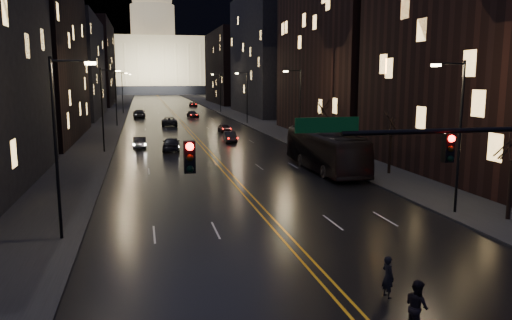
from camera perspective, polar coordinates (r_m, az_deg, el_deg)
ground at (r=18.61m, az=10.65°, el=-16.32°), size 900.00×900.00×0.00m
road at (r=145.70m, az=-10.19°, el=6.12°), size 20.00×320.00×0.02m
sidewalk_left at (r=145.71m, az=-15.73°, el=5.94°), size 8.00×320.00×0.16m
sidewalk_right at (r=147.02m, az=-4.70°, el=6.29°), size 8.00×320.00×0.16m
center_line at (r=145.70m, az=-10.19°, el=6.12°), size 0.62×320.00×0.01m
building_left_mid at (r=70.99m, az=-25.00°, el=13.39°), size 12.00×30.00×28.00m
building_left_far at (r=108.26m, az=-20.67°, el=9.87°), size 12.00×34.00×20.00m
building_left_dist at (r=156.01m, az=-18.36°, el=10.41°), size 12.00×40.00×24.00m
building_right_near at (r=45.17m, az=26.10°, el=13.53°), size 12.00×26.00×24.00m
building_right_mid at (r=110.99m, az=1.74°, el=11.98°), size 12.00×34.00×26.00m
building_right_dist at (r=157.83m, az=-2.73°, el=10.49°), size 12.00×40.00×22.00m
mountain_ridge at (r=402.14m, az=-6.33°, el=17.51°), size 520.00×60.00×130.00m
capitol at (r=265.56m, az=-11.59°, el=11.20°), size 90.00×50.00×58.50m
traffic_signal at (r=20.16m, az=26.70°, el=0.06°), size 17.29×0.45×7.00m
streetlamp_right_near at (r=31.03m, az=22.03°, el=3.28°), size 2.13×0.25×9.00m
streetlamp_left_near at (r=25.79m, az=-21.55°, el=2.20°), size 2.13×0.25×9.00m
streetlamp_right_mid at (r=58.15m, az=4.91°, el=6.48°), size 2.13×0.25×9.00m
streetlamp_left_mid at (r=55.53m, az=-16.99°, el=5.97°), size 2.13×0.25×9.00m
streetlamp_right_far at (r=87.18m, az=-1.15°, el=7.48°), size 2.13×0.25×9.00m
streetlamp_left_far at (r=85.46m, az=-15.61°, el=7.10°), size 2.13×0.25×9.00m
streetlamp_right_dist at (r=116.70m, az=-4.17°, el=7.95°), size 2.13×0.25×9.00m
streetlamp_left_dist at (r=115.42m, az=-14.94°, el=7.64°), size 2.13×0.25×9.00m
tree_right_mid at (r=42.43m, az=15.18°, el=4.35°), size 2.40×2.40×6.65m
tree_right_far at (r=57.01m, az=7.62°, el=5.81°), size 2.40×2.40×6.65m
bus at (r=43.70m, az=7.89°, el=1.13°), size 3.10×12.95×3.60m
oncoming_car_a at (r=55.90m, az=-9.67°, el=1.85°), size 2.22×4.80×1.59m
oncoming_car_b at (r=58.68m, az=-13.17°, el=1.97°), size 1.45×4.12×1.36m
oncoming_car_c at (r=84.73m, az=-9.88°, el=4.36°), size 2.64×5.52×1.52m
oncoming_car_d at (r=103.77m, az=-13.20°, el=5.19°), size 2.62×5.81×1.65m
receding_car_a at (r=62.56m, az=-2.98°, el=2.64°), size 1.65×4.11×1.33m
receding_car_b at (r=73.79m, az=-3.62°, el=3.65°), size 1.70×3.84×1.29m
receding_car_c at (r=102.15m, az=-7.24°, el=5.20°), size 2.38×4.67×1.30m
receding_car_d at (r=140.90m, az=-7.19°, el=6.35°), size 2.61×5.01×1.35m
pedestrian_a at (r=19.42m, az=14.84°, el=-12.78°), size 0.47×0.64×1.59m
pedestrian_b at (r=17.24m, az=17.90°, el=-15.62°), size 0.57×0.90×1.74m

